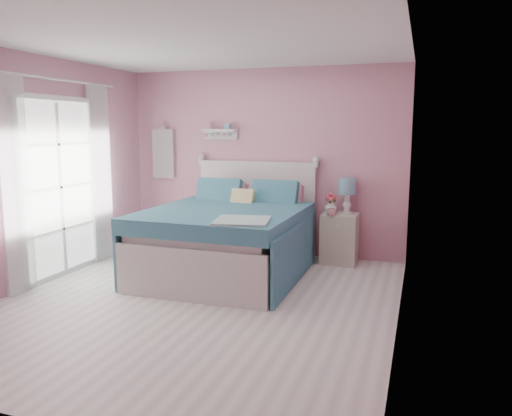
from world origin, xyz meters
The scene contains 13 objects.
floor centered at (0.00, 0.00, 0.00)m, with size 4.50×4.50×0.00m, color silver.
room_shell centered at (0.00, 0.00, 1.58)m, with size 4.50×4.50×4.50m.
bed centered at (-0.08, 1.11, 0.43)m, with size 1.82×2.28×1.32m.
nightstand centered at (1.15, 2.00, 0.34)m, with size 0.46×0.46×0.67m.
table_lamp centered at (1.22, 2.09, 0.99)m, with size 0.23×0.23×0.46m.
vase centered at (1.02, 2.02, 0.75)m, with size 0.17×0.17×0.17m, color silver.
teacup centered at (1.06, 1.82, 0.71)m, with size 0.11×0.11×0.09m, color #CA878D.
roses centered at (1.01, 2.01, 0.88)m, with size 0.14×0.11×0.12m.
wall_shelf centered at (-0.63, 2.19, 1.73)m, with size 0.50×0.15×0.25m.
hanging_dress centered at (-1.55, 2.18, 1.40)m, with size 0.34×0.03×0.72m, color white.
french_door centered at (-1.97, 0.40, 1.07)m, with size 0.04×1.32×2.16m.
curtain_near centered at (-1.92, -0.34, 1.18)m, with size 0.04×0.40×2.32m, color white.
curtain_far centered at (-1.92, 1.14, 1.18)m, with size 0.04×0.40×2.32m, color white.
Camera 1 is at (2.15, -4.49, 1.78)m, focal length 35.00 mm.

